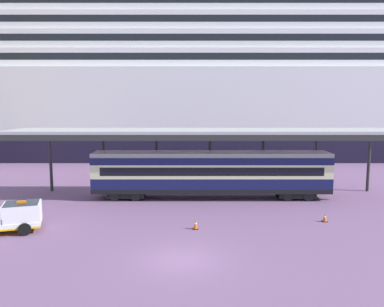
{
  "coord_description": "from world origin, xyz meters",
  "views": [
    {
      "loc": [
        0.56,
        -19.73,
        8.23
      ],
      "look_at": [
        0.67,
        9.6,
        4.5
      ],
      "focal_mm": 36.15,
      "sensor_mm": 36.0,
      "label": 1
    }
  ],
  "objects_px": {
    "cruise_ship": "(141,87)",
    "traffic_cone_near": "(323,217)",
    "service_truck": "(5,218)",
    "traffic_cone_mid": "(194,224)",
    "train_carriage": "(210,172)"
  },
  "relations": [
    {
      "from": "train_carriage",
      "to": "traffic_cone_mid",
      "type": "xyz_separation_m",
      "value": [
        -1.45,
        -8.6,
        -1.97
      ]
    },
    {
      "from": "service_truck",
      "to": "train_carriage",
      "type": "bearing_deg",
      "value": 34.08
    },
    {
      "from": "service_truck",
      "to": "traffic_cone_near",
      "type": "distance_m",
      "value": 21.49
    },
    {
      "from": "service_truck",
      "to": "traffic_cone_near",
      "type": "xyz_separation_m",
      "value": [
        21.36,
        2.27,
        -0.69
      ]
    },
    {
      "from": "cruise_ship",
      "to": "traffic_cone_mid",
      "type": "height_order",
      "value": "cruise_ship"
    },
    {
      "from": "train_carriage",
      "to": "service_truck",
      "type": "height_order",
      "value": "train_carriage"
    },
    {
      "from": "train_carriage",
      "to": "traffic_cone_mid",
      "type": "distance_m",
      "value": 8.94
    },
    {
      "from": "traffic_cone_near",
      "to": "traffic_cone_mid",
      "type": "xyz_separation_m",
      "value": [
        -9.15,
        -1.63,
        0.03
      ]
    },
    {
      "from": "train_carriage",
      "to": "traffic_cone_near",
      "type": "xyz_separation_m",
      "value": [
        7.7,
        -6.97,
        -2.0
      ]
    },
    {
      "from": "service_truck",
      "to": "traffic_cone_mid",
      "type": "xyz_separation_m",
      "value": [
        12.21,
        0.64,
        -0.66
      ]
    },
    {
      "from": "cruise_ship",
      "to": "train_carriage",
      "type": "relative_size",
      "value": 7.86
    },
    {
      "from": "service_truck",
      "to": "traffic_cone_mid",
      "type": "bearing_deg",
      "value": 3.0
    },
    {
      "from": "cruise_ship",
      "to": "traffic_cone_mid",
      "type": "bearing_deg",
      "value": -78.28
    },
    {
      "from": "service_truck",
      "to": "traffic_cone_near",
      "type": "bearing_deg",
      "value": 6.07
    },
    {
      "from": "cruise_ship",
      "to": "traffic_cone_near",
      "type": "distance_m",
      "value": 45.62
    }
  ]
}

